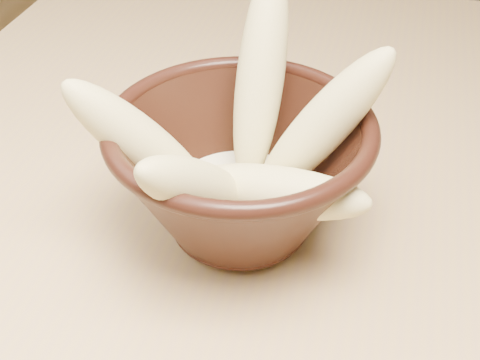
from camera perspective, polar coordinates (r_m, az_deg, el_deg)
name	(u,v)px	position (r m, az deg, el deg)	size (l,w,h in m)	color
table	(463,222)	(0.73, 18.52, -3.40)	(1.20, 0.80, 0.75)	tan
bowl	(240,170)	(0.53, 0.00, 0.84)	(0.21, 0.21, 0.11)	black
milk_puddle	(240,198)	(0.54, 0.00, -1.52)	(0.12, 0.12, 0.02)	#FFF5CD
banana_upright	(261,75)	(0.54, 1.77, 8.92)	(0.04, 0.04, 0.18)	#D3C87C
banana_left	(141,144)	(0.50, -8.42, 3.08)	(0.04, 0.04, 0.15)	#D3C87C
banana_right	(322,126)	(0.51, 7.04, 4.60)	(0.04, 0.04, 0.16)	#D3C87C
banana_across	(275,191)	(0.49, 3.03, -0.97)	(0.04, 0.04, 0.15)	#D3C87C
banana_front	(198,188)	(0.47, -3.62, -0.64)	(0.04, 0.04, 0.14)	#D3C87C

